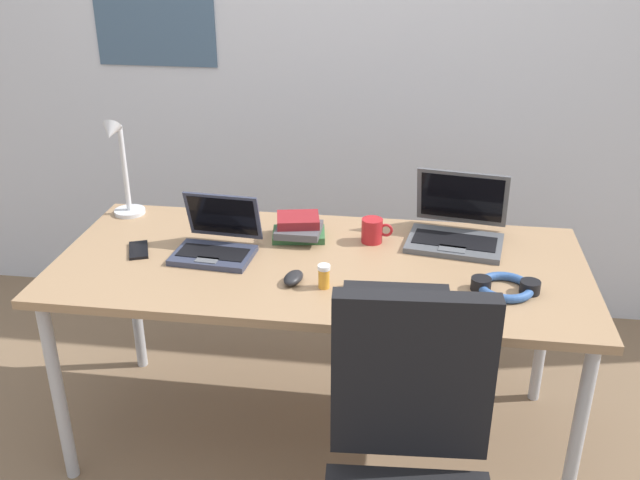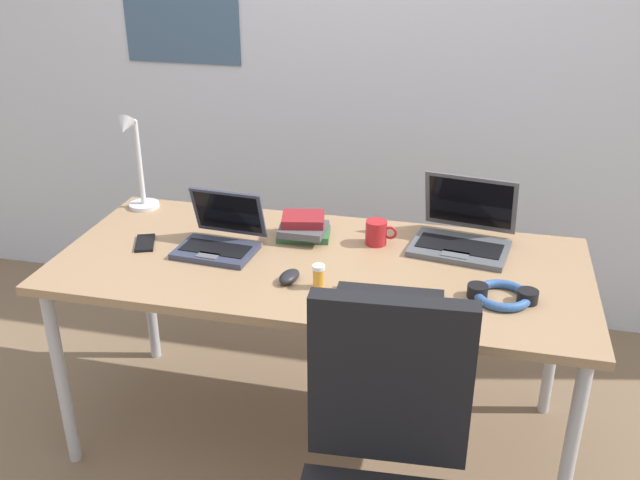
{
  "view_description": "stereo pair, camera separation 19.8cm",
  "coord_description": "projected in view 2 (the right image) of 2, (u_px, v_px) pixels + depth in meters",
  "views": [
    {
      "loc": [
        0.3,
        -2.14,
        1.83
      ],
      "look_at": [
        0.0,
        0.0,
        0.82
      ],
      "focal_mm": 39.9,
      "sensor_mm": 36.0,
      "label": 1
    },
    {
      "loc": [
        0.5,
        -2.1,
        1.83
      ],
      "look_at": [
        0.0,
        0.0,
        0.82
      ],
      "focal_mm": 39.9,
      "sensor_mm": 36.0,
      "label": 2
    }
  ],
  "objects": [
    {
      "name": "ground_plane",
      "position": [
        320.0,
        433.0,
        2.73
      ],
      "size": [
        12.0,
        12.0,
        0.0
      ],
      "primitive_type": "plane",
      "color": "#7A6047"
    },
    {
      "name": "wall_back",
      "position": [
        377.0,
        40.0,
        3.15
      ],
      "size": [
        6.0,
        0.13,
        2.6
      ],
      "color": "silver",
      "rests_on": "ground_plane"
    },
    {
      "name": "desk",
      "position": [
        320.0,
        276.0,
        2.44
      ],
      "size": [
        1.8,
        0.8,
        0.74
      ],
      "color": "#9E7A56",
      "rests_on": "ground_plane"
    },
    {
      "name": "desk_lamp",
      "position": [
        135.0,
        163.0,
        2.74
      ],
      "size": [
        0.12,
        0.18,
        0.4
      ],
      "color": "silver",
      "rests_on": "desk"
    },
    {
      "name": "laptop_near_lamp",
      "position": [
        220.0,
        239.0,
        2.48
      ],
      "size": [
        0.29,
        0.26,
        0.2
      ],
      "color": "#33384C",
      "rests_on": "desk"
    },
    {
      "name": "laptop_far_corner",
      "position": [
        463.0,
        234.0,
        2.51
      ],
      "size": [
        0.37,
        0.34,
        0.24
      ],
      "color": "#515459",
      "rests_on": "desk"
    },
    {
      "name": "external_keyboard",
      "position": [
        389.0,
        297.0,
        2.17
      ],
      "size": [
        0.34,
        0.14,
        0.02
      ],
      "primitive_type": "cube",
      "rotation": [
        0.0,
        0.0,
        0.06
      ],
      "color": "black",
      "rests_on": "desk"
    },
    {
      "name": "computer_mouse",
      "position": [
        289.0,
        277.0,
        2.28
      ],
      "size": [
        0.07,
        0.11,
        0.03
      ],
      "primitive_type": "ellipsoid",
      "rotation": [
        0.0,
        0.0,
        -0.21
      ],
      "color": "black",
      "rests_on": "desk"
    },
    {
      "name": "cell_phone",
      "position": [
        145.0,
        243.0,
        2.54
      ],
      "size": [
        0.11,
        0.15,
        0.01
      ],
      "primitive_type": "cube",
      "rotation": [
        0.0,
        0.0,
        0.38
      ],
      "color": "black",
      "rests_on": "desk"
    },
    {
      "name": "headphones",
      "position": [
        502.0,
        295.0,
        2.18
      ],
      "size": [
        0.21,
        0.18,
        0.04
      ],
      "color": "#335999",
      "rests_on": "desk"
    },
    {
      "name": "pill_bottle",
      "position": [
        319.0,
        276.0,
        2.23
      ],
      "size": [
        0.04,
        0.04,
        0.08
      ],
      "color": "gold",
      "rests_on": "desk"
    },
    {
      "name": "book_stack",
      "position": [
        303.0,
        227.0,
        2.58
      ],
      "size": [
        0.21,
        0.17,
        0.08
      ],
      "color": "#336638",
      "rests_on": "desk"
    },
    {
      "name": "coffee_mug",
      "position": [
        377.0,
        233.0,
        2.52
      ],
      "size": [
        0.11,
        0.08,
        0.09
      ],
      "color": "#B21E23",
      "rests_on": "desk"
    }
  ]
}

